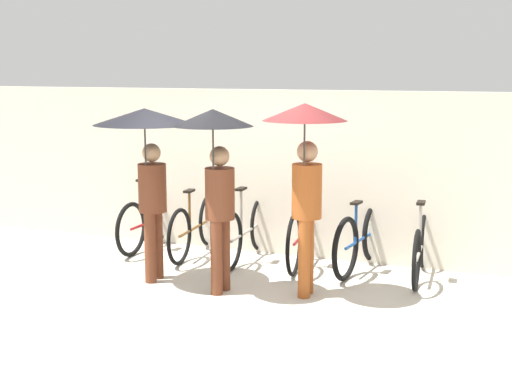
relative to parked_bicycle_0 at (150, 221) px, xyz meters
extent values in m
plane|color=beige|center=(1.83, -1.82, -0.37)|extent=(30.00, 30.00, 0.00)
cube|color=beige|center=(1.83, 0.37, 0.70)|extent=(11.65, 0.12, 2.15)
torus|color=black|center=(0.00, 0.48, -0.02)|extent=(0.06, 0.72, 0.72)
torus|color=black|center=(0.00, -0.50, -0.02)|extent=(0.06, 0.72, 0.72)
cylinder|color=maroon|center=(0.00, -0.01, -0.02)|extent=(0.04, 0.98, 0.04)
cylinder|color=maroon|center=(0.00, -0.18, 0.28)|extent=(0.04, 0.04, 0.59)
cube|color=black|center=(0.00, -0.18, 0.59)|extent=(0.09, 0.20, 0.03)
cylinder|color=maroon|center=(0.00, 0.48, 0.30)|extent=(0.04, 0.04, 0.63)
cylinder|color=maroon|center=(0.00, 0.48, 0.61)|extent=(0.44, 0.03, 0.03)
torus|color=black|center=(0.69, 0.42, -0.02)|extent=(0.11, 0.72, 0.72)
torus|color=black|center=(0.77, -0.62, -0.02)|extent=(0.11, 0.72, 0.72)
cylinder|color=brown|center=(0.73, -0.10, -0.02)|extent=(0.12, 1.05, 0.04)
cylinder|color=brown|center=(0.75, -0.28, 0.24)|extent=(0.04, 0.04, 0.51)
cube|color=black|center=(0.75, -0.28, 0.51)|extent=(0.11, 0.21, 0.03)
cylinder|color=brown|center=(0.69, 0.42, 0.30)|extent=(0.04, 0.04, 0.63)
cylinder|color=brown|center=(0.69, 0.42, 0.62)|extent=(0.44, 0.06, 0.03)
torus|color=black|center=(1.44, 0.45, -0.01)|extent=(0.08, 0.73, 0.73)
torus|color=black|center=(1.49, -0.65, -0.01)|extent=(0.08, 0.73, 0.73)
cylinder|color=#A59E93|center=(1.46, -0.10, -0.01)|extent=(0.09, 1.10, 0.04)
cylinder|color=#A59E93|center=(1.47, -0.29, 0.28)|extent=(0.04, 0.04, 0.57)
cube|color=black|center=(1.47, -0.29, 0.58)|extent=(0.10, 0.20, 0.03)
cylinder|color=#A59E93|center=(1.44, 0.45, 0.29)|extent=(0.04, 0.04, 0.60)
cylinder|color=#A59E93|center=(1.44, 0.45, 0.59)|extent=(0.44, 0.05, 0.03)
torus|color=black|center=(2.13, 0.52, 0.00)|extent=(0.13, 0.75, 0.75)
torus|color=black|center=(2.25, -0.54, 0.00)|extent=(0.13, 0.75, 0.75)
cylinder|color=maroon|center=(2.19, -0.01, 0.00)|extent=(0.16, 1.06, 0.04)
cylinder|color=maroon|center=(2.21, -0.20, 0.25)|extent=(0.04, 0.04, 0.50)
cube|color=black|center=(2.21, -0.20, 0.52)|extent=(0.11, 0.21, 0.03)
cylinder|color=maroon|center=(2.13, 0.52, 0.30)|extent=(0.04, 0.04, 0.60)
cylinder|color=maroon|center=(2.13, 0.52, 0.60)|extent=(0.44, 0.08, 0.03)
torus|color=black|center=(2.98, 0.47, 0.00)|extent=(0.15, 0.75, 0.75)
torus|color=black|center=(2.87, -0.50, 0.00)|extent=(0.15, 0.75, 0.75)
cylinder|color=#19478C|center=(2.92, -0.02, 0.00)|extent=(0.15, 0.98, 0.04)
cylinder|color=#19478C|center=(2.90, -0.19, 0.24)|extent=(0.04, 0.04, 0.47)
cube|color=black|center=(2.90, -0.19, 0.49)|extent=(0.11, 0.21, 0.03)
cylinder|color=#19478C|center=(2.98, 0.47, 0.31)|extent=(0.04, 0.04, 0.61)
cylinder|color=#19478C|center=(2.98, 0.47, 0.61)|extent=(0.44, 0.08, 0.03)
torus|color=black|center=(3.61, 0.39, -0.03)|extent=(0.10, 0.69, 0.69)
torus|color=black|center=(3.69, -0.59, -0.03)|extent=(0.10, 0.69, 0.69)
cylinder|color=#A59E93|center=(3.65, -0.10, -0.03)|extent=(0.11, 0.98, 0.04)
cylinder|color=#A59E93|center=(3.66, -0.27, 0.25)|extent=(0.04, 0.04, 0.57)
cube|color=black|center=(3.66, -0.27, 0.55)|extent=(0.10, 0.21, 0.03)
cylinder|color=#A59E93|center=(3.61, 0.39, 0.34)|extent=(0.04, 0.04, 0.74)
cylinder|color=#A59E93|center=(3.61, 0.39, 0.71)|extent=(0.44, 0.06, 0.03)
cylinder|color=brown|center=(0.81, -1.23, 0.03)|extent=(0.13, 0.13, 0.81)
cylinder|color=brown|center=(0.82, -1.41, 0.03)|extent=(0.13, 0.13, 0.81)
cylinder|color=brown|center=(0.81, -1.32, 0.71)|extent=(0.32, 0.32, 0.55)
sphere|color=tan|center=(0.81, -1.32, 1.11)|extent=(0.21, 0.21, 0.21)
cylinder|color=#332D28|center=(0.82, -1.46, 1.09)|extent=(0.02, 0.02, 0.70)
cone|color=black|center=(0.82, -1.46, 1.53)|extent=(1.13, 1.13, 0.18)
cylinder|color=brown|center=(1.72, -1.35, 0.03)|extent=(0.13, 0.13, 0.82)
cylinder|color=brown|center=(1.71, -1.53, 0.03)|extent=(0.13, 0.13, 0.82)
cylinder|color=brown|center=(1.71, -1.44, 0.72)|extent=(0.32, 0.32, 0.56)
sphere|color=tan|center=(1.71, -1.44, 1.13)|extent=(0.21, 0.21, 0.21)
cylinder|color=#332D28|center=(1.70, -1.58, 1.10)|extent=(0.02, 0.02, 0.70)
cone|color=black|center=(1.70, -1.58, 1.54)|extent=(0.85, 0.85, 0.18)
cylinder|color=#9E4C1E|center=(2.60, -1.10, 0.05)|extent=(0.13, 0.13, 0.85)
cylinder|color=#9E4C1E|center=(2.62, -1.28, 0.05)|extent=(0.13, 0.13, 0.85)
cylinder|color=#9E4C1E|center=(2.61, -1.19, 0.77)|extent=(0.32, 0.32, 0.58)
sphere|color=tan|center=(2.61, -1.19, 1.19)|extent=(0.22, 0.22, 0.22)
cylinder|color=#332D28|center=(2.62, -1.33, 1.16)|extent=(0.02, 0.02, 0.72)
cone|color=#591919|center=(2.62, -1.33, 1.61)|extent=(0.88, 0.88, 0.18)
camera|label=1|loc=(4.87, -8.27, 2.05)|focal=50.00mm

